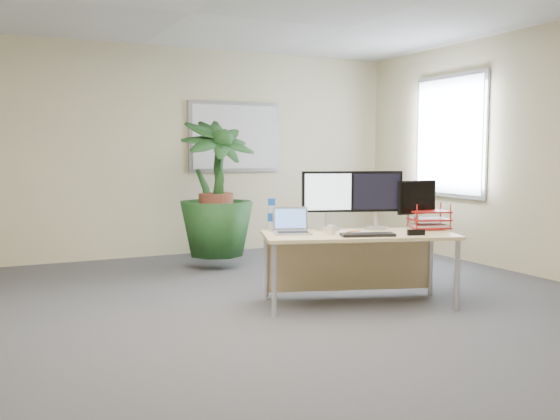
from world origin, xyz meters
name	(u,v)px	position (x,y,z in m)	size (l,w,h in m)	color
floor	(283,341)	(0.00, 0.00, 0.00)	(8.00, 8.00, 0.00)	#46464B
back_wall	(146,152)	(0.00, 4.00, 1.35)	(7.00, 0.04, 2.70)	beige
whiteboard	(235,137)	(1.20, 3.97, 1.55)	(1.30, 0.04, 0.95)	#9FA0A4
window	(449,136)	(3.47, 2.30, 1.55)	(0.04, 1.30, 1.55)	#9FA0A4
desk	(356,246)	(1.09, 0.74, 0.51)	(1.81, 1.19, 0.64)	#D9B780
floor_plant	(216,204)	(0.53, 2.86, 0.75)	(0.84, 0.84, 1.50)	#153B19
monitor_left	(328,196)	(0.93, 0.98, 0.95)	(0.47, 0.22, 0.54)	silver
monitor_right	(376,196)	(1.36, 0.83, 0.95)	(0.47, 0.22, 0.54)	silver
monitor_dark	(417,201)	(1.72, 0.69, 0.90)	(0.40, 0.18, 0.45)	silver
laptop	(292,227)	(0.53, 0.92, 0.70)	(0.38, 0.36, 0.23)	#B4B4B8
keyboard	(368,235)	(1.03, 0.46, 0.66)	(0.46, 0.15, 0.03)	black
coffee_mug	(331,230)	(0.79, 0.67, 0.68)	(0.11, 0.07, 0.08)	silver
spiral_notebook	(354,233)	(1.02, 0.66, 0.65)	(0.26, 0.20, 0.01)	silver
orange_pen	(354,231)	(1.02, 0.67, 0.66)	(0.01, 0.01, 0.14)	#CB5F16
yellow_highlighter	(376,233)	(1.17, 0.56, 0.65)	(0.02, 0.02, 0.12)	yellow
water_bottle	(272,215)	(0.44, 1.14, 0.78)	(0.08, 0.08, 0.30)	silver
letter_tray	(429,221)	(1.81, 0.63, 0.72)	(0.42, 0.36, 0.16)	#AB1915
stapler	(416,232)	(1.43, 0.33, 0.67)	(0.15, 0.04, 0.05)	black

